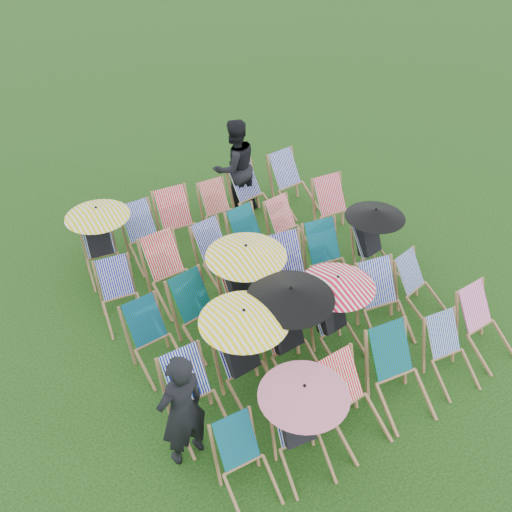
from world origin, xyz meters
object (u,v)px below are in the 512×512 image
person_left (182,410)px  person_rear (235,167)px  deckchair_0 (246,465)px  deckchair_5 (487,326)px  deckchair_29 (294,183)px

person_left → person_rear: (3.30, 4.34, 0.10)m
deckchair_0 → person_left: person_left is taller
person_left → deckchair_5: bearing=161.6°
person_left → person_rear: size_ratio=0.90×
deckchair_5 → person_rear: (-1.04, 5.10, 0.46)m
deckchair_29 → person_left: size_ratio=0.61×
person_left → deckchair_29: bearing=-146.8°
deckchair_5 → person_rear: person_rear is taller
deckchair_5 → person_left: bearing=168.5°
deckchair_0 → person_rear: person_rear is taller
deckchair_29 → person_rear: size_ratio=0.55×
deckchair_5 → person_left: person_left is taller
person_left → person_rear: bearing=-135.8°
deckchair_0 → person_rear: 5.90m
deckchair_0 → person_rear: size_ratio=0.46×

